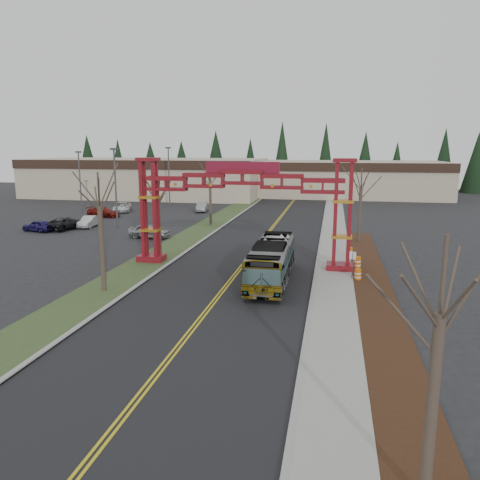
% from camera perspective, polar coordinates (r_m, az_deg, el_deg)
% --- Properties ---
extents(ground, '(200.00, 200.00, 0.00)m').
position_cam_1_polar(ground, '(22.61, -8.78, -14.32)').
color(ground, black).
rests_on(ground, ground).
extents(road, '(12.00, 110.00, 0.02)m').
position_cam_1_polar(road, '(45.73, 1.95, -1.05)').
color(road, black).
rests_on(road, ground).
extents(lane_line_left, '(0.12, 100.00, 0.01)m').
position_cam_1_polar(lane_line_left, '(45.75, 1.80, -1.03)').
color(lane_line_left, gold).
rests_on(lane_line_left, road).
extents(lane_line_right, '(0.12, 100.00, 0.01)m').
position_cam_1_polar(lane_line_right, '(45.71, 2.09, -1.04)').
color(lane_line_right, gold).
rests_on(lane_line_right, road).
extents(curb_right, '(0.30, 110.00, 0.15)m').
position_cam_1_polar(curb_right, '(45.16, 9.67, -1.28)').
color(curb_right, '#969591').
rests_on(curb_right, ground).
extents(sidewalk_right, '(2.60, 110.00, 0.14)m').
position_cam_1_polar(sidewalk_right, '(45.15, 11.51, -1.35)').
color(sidewalk_right, gray).
rests_on(sidewalk_right, ground).
extents(landscape_strip, '(2.60, 50.00, 0.12)m').
position_cam_1_polar(landscape_strip, '(30.80, 16.39, -7.50)').
color(landscape_strip, black).
rests_on(landscape_strip, ground).
extents(grass_median, '(4.00, 110.00, 0.08)m').
position_cam_1_polar(grass_median, '(47.65, -7.59, -0.61)').
color(grass_median, '#2F4723').
rests_on(grass_median, ground).
extents(curb_left, '(0.30, 110.00, 0.15)m').
position_cam_1_polar(curb_left, '(47.08, -5.46, -0.66)').
color(curb_left, '#969591').
rests_on(curb_left, ground).
extents(gateway_arch, '(18.20, 1.60, 8.90)m').
position_cam_1_polar(gateway_arch, '(37.99, 0.28, 5.58)').
color(gateway_arch, maroon).
rests_on(gateway_arch, ground).
extents(retail_building_west, '(46.00, 22.30, 7.50)m').
position_cam_1_polar(retail_building_west, '(98.56, -11.02, 7.51)').
color(retail_building_west, '#B7AA8C').
rests_on(retail_building_west, ground).
extents(retail_building_east, '(38.00, 20.30, 7.00)m').
position_cam_1_polar(retail_building_east, '(99.30, 12.98, 7.31)').
color(retail_building_east, '#B7AA8C').
rests_on(retail_building_east, ground).
extents(conifer_treeline, '(116.10, 5.60, 13.00)m').
position_cam_1_polar(conifer_treeline, '(111.38, 7.80, 9.41)').
color(conifer_treeline, black).
rests_on(conifer_treeline, ground).
extents(transit_bus, '(2.65, 10.89, 3.03)m').
position_cam_1_polar(transit_bus, '(34.37, 3.86, -2.61)').
color(transit_bus, '#B0B3B8').
rests_on(transit_bus, ground).
extents(silver_sedan, '(2.53, 4.57, 1.43)m').
position_cam_1_polar(silver_sedan, '(42.41, 3.86, -1.07)').
color(silver_sedan, '#A5A8AD').
rests_on(silver_sedan, ground).
extents(parked_car_near_a, '(4.66, 2.17, 1.54)m').
position_cam_1_polar(parked_car_near_a, '(51.99, -10.99, 1.09)').
color(parked_car_near_a, '#9DA0A4').
rests_on(parked_car_near_a, ground).
extents(parked_car_near_b, '(1.81, 4.29, 1.38)m').
position_cam_1_polar(parked_car_near_b, '(61.07, -17.93, 2.15)').
color(parked_car_near_b, silver).
rests_on(parked_car_near_b, ground).
extents(parked_car_near_c, '(3.50, 5.77, 1.50)m').
position_cam_1_polar(parked_car_near_c, '(60.33, -20.38, 1.94)').
color(parked_car_near_c, black).
rests_on(parked_car_near_c, ground).
extents(parked_car_mid_a, '(4.98, 2.44, 1.39)m').
position_cam_1_polar(parked_car_mid_a, '(69.56, -16.31, 3.29)').
color(parked_car_mid_a, maroon).
rests_on(parked_car_mid_a, ground).
extents(parked_car_mid_b, '(4.34, 2.53, 1.39)m').
position_cam_1_polar(parked_car_mid_b, '(59.91, -23.36, 1.61)').
color(parked_car_mid_b, '#201855').
rests_on(parked_car_mid_b, ground).
extents(parked_car_far_a, '(2.17, 4.53, 1.43)m').
position_cam_1_polar(parked_car_far_a, '(72.77, -4.65, 4.05)').
color(parked_car_far_a, '#9B9DA2').
rests_on(parked_car_far_a, ground).
extents(parked_car_far_b, '(4.04, 5.80, 1.47)m').
position_cam_1_polar(parked_car_far_b, '(74.45, -14.17, 3.92)').
color(parked_car_far_b, silver).
rests_on(parked_car_far_b, ground).
extents(bare_tree_median_near, '(3.36, 3.36, 8.13)m').
position_cam_1_polar(bare_tree_median_near, '(32.52, -16.76, 3.97)').
color(bare_tree_median_near, '#382D26').
rests_on(bare_tree_median_near, ground).
extents(bare_tree_median_mid, '(3.23, 3.23, 7.54)m').
position_cam_1_polar(bare_tree_median_mid, '(42.24, -9.94, 5.15)').
color(bare_tree_median_mid, '#382D26').
rests_on(bare_tree_median_mid, ground).
extents(bare_tree_median_far, '(3.28, 3.28, 8.04)m').
position_cam_1_polar(bare_tree_median_far, '(59.21, -3.66, 7.42)').
color(bare_tree_median_far, '#382D26').
rests_on(bare_tree_median_far, ground).
extents(bare_tree_right_near, '(3.11, 3.11, 7.60)m').
position_cam_1_polar(bare_tree_right_near, '(13.01, 23.21, -8.44)').
color(bare_tree_right_near, '#382D26').
rests_on(bare_tree_right_near, ground).
extents(bare_tree_right_far, '(3.22, 3.22, 7.70)m').
position_cam_1_polar(bare_tree_right_far, '(49.67, 14.54, 6.02)').
color(bare_tree_right_far, '#382D26').
rests_on(bare_tree_right_far, ground).
extents(light_pole_near, '(0.84, 0.42, 9.69)m').
position_cam_1_polar(light_pole_near, '(59.02, -14.95, 6.83)').
color(light_pole_near, '#3F3F44').
rests_on(light_pole_near, ground).
extents(light_pole_mid, '(0.80, 0.40, 9.22)m').
position_cam_1_polar(light_pole_mid, '(75.09, -18.94, 7.24)').
color(light_pole_mid, '#3F3F44').
rests_on(light_pole_mid, ground).
extents(light_pole_far, '(0.85, 0.43, 9.85)m').
position_cam_1_polar(light_pole_far, '(80.71, -8.67, 8.20)').
color(light_pole_far, '#3F3F44').
rests_on(light_pole_far, ground).
extents(street_sign, '(0.47, 0.21, 2.15)m').
position_cam_1_polar(street_sign, '(35.63, 13.56, -2.34)').
color(street_sign, '#3F3F44').
rests_on(street_sign, ground).
extents(barrel_south, '(0.50, 0.50, 0.92)m').
position_cam_1_polar(barrel_south, '(35.69, 14.16, -4.15)').
color(barrel_south, '#CB610B').
rests_on(barrel_south, ground).
extents(barrel_mid, '(0.57, 0.57, 1.06)m').
position_cam_1_polar(barrel_mid, '(39.01, 14.09, -2.74)').
color(barrel_mid, '#CB610B').
rests_on(barrel_mid, ground).
extents(barrel_north, '(0.52, 0.52, 0.97)m').
position_cam_1_polar(barrel_north, '(42.93, 13.23, -1.51)').
color(barrel_north, '#CB610B').
rests_on(barrel_north, ground).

